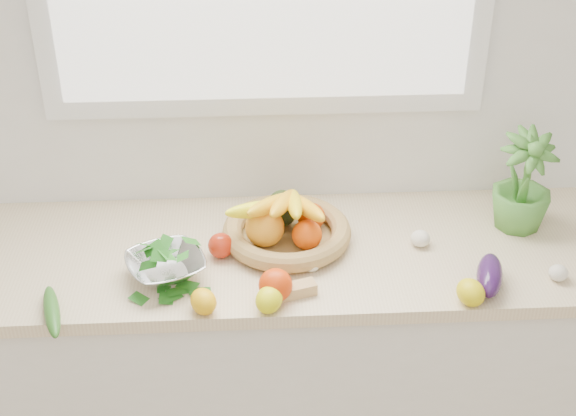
{
  "coord_description": "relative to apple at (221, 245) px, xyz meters",
  "views": [
    {
      "loc": [
        -0.05,
        0.03,
        2.22
      ],
      "look_at": [
        0.05,
        1.93,
        1.05
      ],
      "focal_mm": 50.0,
      "sensor_mm": 36.0,
      "label": 1
    }
  ],
  "objects": [
    {
      "name": "back_wall",
      "position": [
        0.14,
        0.33,
        0.41
      ],
      "size": [
        4.5,
        0.02,
        2.7
      ],
      "primitive_type": "cube",
      "color": "white",
      "rests_on": "ground"
    },
    {
      "name": "counter_cabinet",
      "position": [
        0.14,
        0.03,
        -0.51
      ],
      "size": [
        2.2,
        0.58,
        0.86
      ],
      "primitive_type": "cube",
      "color": "silver",
      "rests_on": "ground"
    },
    {
      "name": "countertop",
      "position": [
        0.14,
        0.03,
        -0.06
      ],
      "size": [
        2.24,
        0.62,
        0.04
      ],
      "primitive_type": "cube",
      "color": "beige",
      "rests_on": "counter_cabinet"
    },
    {
      "name": "orange_loose",
      "position": [
        0.15,
        -0.21,
        0.01
      ],
      "size": [
        0.1,
        0.1,
        0.09
      ],
      "primitive_type": "sphere",
      "rotation": [
        0.0,
        0.0,
        0.06
      ],
      "color": "red",
      "rests_on": "countertop"
    },
    {
      "name": "lemon_a",
      "position": [
        -0.04,
        -0.25,
        -0.0
      ],
      "size": [
        0.09,
        0.1,
        0.07
      ],
      "primitive_type": "ellipsoid",
      "rotation": [
        0.0,
        0.0,
        0.43
      ],
      "color": "#F7B10D",
      "rests_on": "countertop"
    },
    {
      "name": "lemon_b",
      "position": [
        0.13,
        -0.25,
        -0.0
      ],
      "size": [
        0.1,
        0.11,
        0.07
      ],
      "primitive_type": "ellipsoid",
      "rotation": [
        0.0,
        0.0,
        -0.4
      ],
      "color": "yellow",
      "rests_on": "countertop"
    },
    {
      "name": "lemon_c",
      "position": [
        0.66,
        -0.25,
        -0.0
      ],
      "size": [
        0.09,
        0.1,
        0.07
      ],
      "primitive_type": "ellipsoid",
      "rotation": [
        0.0,
        0.0,
        0.31
      ],
      "color": "#D8C30B",
      "rests_on": "countertop"
    },
    {
      "name": "apple",
      "position": [
        0.0,
        0.0,
        0.0
      ],
      "size": [
        0.1,
        0.1,
        0.07
      ],
      "primitive_type": "sphere",
      "rotation": [
        0.0,
        0.0,
        -0.39
      ],
      "color": "#B3250E",
      "rests_on": "countertop"
    },
    {
      "name": "ginger",
      "position": [
        0.2,
        -0.19,
        -0.02
      ],
      "size": [
        0.11,
        0.07,
        0.03
      ],
      "primitive_type": "cube",
      "rotation": [
        0.0,
        0.0,
        0.29
      ],
      "color": "tan",
      "rests_on": "countertop"
    },
    {
      "name": "garlic_a",
      "position": [
        0.25,
        -0.08,
        -0.02
      ],
      "size": [
        0.06,
        0.06,
        0.04
      ],
      "primitive_type": "ellipsoid",
      "rotation": [
        0.0,
        0.0,
        0.31
      ],
      "color": "silver",
      "rests_on": "countertop"
    },
    {
      "name": "garlic_b",
      "position": [
        0.58,
        0.02,
        -0.01
      ],
      "size": [
        0.07,
        0.07,
        0.05
      ],
      "primitive_type": "ellipsoid",
      "rotation": [
        0.0,
        0.0,
        -0.4
      ],
      "color": "silver",
      "rests_on": "countertop"
    },
    {
      "name": "garlic_c",
      "position": [
        0.92,
        -0.16,
        -0.01
      ],
      "size": [
        0.07,
        0.07,
        0.05
      ],
      "primitive_type": "ellipsoid",
      "rotation": [
        0.0,
        0.0,
        0.37
      ],
      "color": "silver",
      "rests_on": "countertop"
    },
    {
      "name": "eggplant",
      "position": [
        0.73,
        -0.18,
        0.0
      ],
      "size": [
        0.12,
        0.2,
        0.07
      ],
      "primitive_type": "ellipsoid",
      "rotation": [
        0.0,
        0.0,
        -0.28
      ],
      "color": "#2B113E",
      "rests_on": "countertop"
    },
    {
      "name": "cucumber",
      "position": [
        -0.43,
        -0.25,
        -0.02
      ],
      "size": [
        0.1,
        0.22,
        0.04
      ],
      "primitive_type": "ellipsoid",
      "rotation": [
        0.0,
        0.0,
        0.27
      ],
      "color": "#205B1A",
      "rests_on": "countertop"
    },
    {
      "name": "radish",
      "position": [
        -0.05,
        -0.21,
        -0.02
      ],
      "size": [
        0.03,
        0.03,
        0.03
      ],
      "primitive_type": "sphere",
      "rotation": [
        0.0,
        0.0,
        -0.28
      ],
      "color": "#E11C55",
      "rests_on": "countertop"
    },
    {
      "name": "potted_herb",
      "position": [
        0.89,
        0.11,
        0.11
      ],
      "size": [
        0.21,
        0.21,
        0.32
      ],
      "primitive_type": "imported",
      "rotation": [
        0.0,
        0.0,
        0.2
      ],
      "color": "#478831",
      "rests_on": "countertop"
    },
    {
      "name": "fruit_basket",
      "position": [
        0.19,
        0.07,
        0.02
      ],
      "size": [
        0.48,
        0.48,
        0.19
      ],
      "color": "#A9824B",
      "rests_on": "countertop"
    },
    {
      "name": "colander_with_spinach",
      "position": [
        -0.15,
        -0.1,
        0.02
      ],
      "size": [
        0.27,
        0.27,
        0.11
      ],
      "color": "white",
      "rests_on": "countertop"
    }
  ]
}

